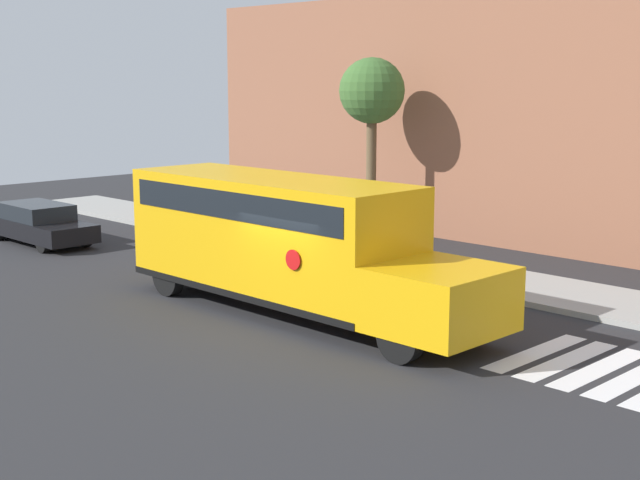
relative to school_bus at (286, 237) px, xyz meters
The scene contains 7 objects.
ground_plane 2.20m from the school_bus, 29.51° to the right, with size 60.00×60.00×0.00m, color #28282B.
sidewalk_strip 6.21m from the school_bus, 79.11° to the left, with size 44.00×3.00×0.15m.
building_backdrop 12.64m from the school_bus, 84.79° to the left, with size 32.00×4.00×8.32m.
crosswalk_stripes 8.39m from the school_bus, ahead, with size 4.70×3.20×0.01m.
school_bus is the anchor object (origin of this frame).
parked_car 12.36m from the school_bus, behind, with size 4.69×1.74×1.32m.
tree_near_sidewalk 10.36m from the school_bus, 120.30° to the left, with size 2.20×2.20×6.14m.
Camera 1 is at (14.04, -13.26, 5.48)m, focal length 50.00 mm.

